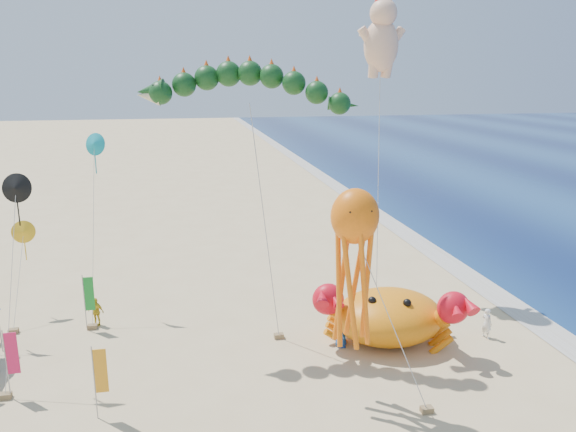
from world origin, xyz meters
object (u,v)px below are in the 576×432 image
(octopus_kite, at_px, (354,256))
(crab_inflatable, at_px, (389,315))
(dragon_kite, at_px, (246,93))
(cherub_kite, at_px, (382,36))

(octopus_kite, bearing_deg, crab_inflatable, 52.93)
(dragon_kite, distance_m, cherub_kite, 11.39)
(crab_inflatable, relative_size, octopus_kite, 0.84)
(cherub_kite, relative_size, octopus_kite, 1.95)
(cherub_kite, bearing_deg, dragon_kite, -145.85)
(crab_inflatable, bearing_deg, octopus_kite, -127.07)
(octopus_kite, bearing_deg, dragon_kite, 116.23)
(dragon_kite, bearing_deg, octopus_kite, -63.77)
(cherub_kite, distance_m, octopus_kite, 17.03)
(crab_inflatable, height_order, octopus_kite, octopus_kite)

